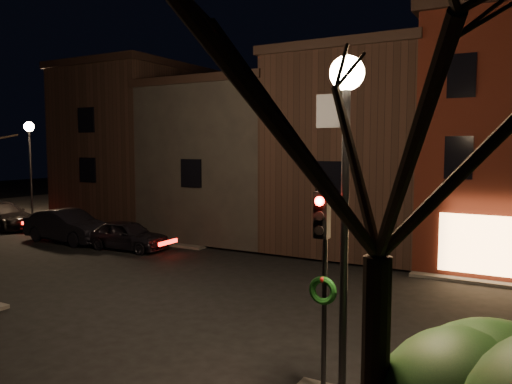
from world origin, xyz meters
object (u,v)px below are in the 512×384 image
traffic_signal (323,261)px  parked_car_b (68,226)px  street_lamp_far (30,144)px  parked_car_c (2,215)px  street_lamp_near (346,138)px  bare_tree_right (382,51)px  parked_car_a (127,235)px

traffic_signal → parked_car_b: 20.07m
street_lamp_far → parked_car_c: (-0.55, -1.70, -4.38)m
traffic_signal → parked_car_c: (-25.15, 10.01, -2.01)m
street_lamp_near → bare_tree_right: (1.30, -2.50, 0.97)m
street_lamp_far → traffic_signal: 27.35m
parked_car_b → street_lamp_near: bearing=-114.8°
bare_tree_right → parked_car_c: size_ratio=1.55×
street_lamp_near → parked_car_c: size_ratio=1.18×
street_lamp_near → parked_car_c: 28.15m
traffic_signal → parked_car_c: traffic_signal is taller
parked_car_b → street_lamp_far: bearing=69.0°
street_lamp_near → street_lamp_far: size_ratio=1.00×
parked_car_c → traffic_signal: bearing=-106.4°
street_lamp_far → bare_tree_right: 30.32m
street_lamp_far → traffic_signal: (24.60, -11.71, -2.37)m
street_lamp_far → bare_tree_right: (26.50, -14.70, 0.97)m
street_lamp_near → traffic_signal: bearing=140.6°
traffic_signal → bare_tree_right: bare_tree_right is taller
street_lamp_near → traffic_signal: size_ratio=1.60×
street_lamp_near → parked_car_b: street_lamp_near is taller
street_lamp_near → street_lamp_far: same height
street_lamp_far → parked_car_a: street_lamp_far is taller
parked_car_c → parked_car_a: bearing=-89.9°
street_lamp_far → parked_car_c: 4.73m
traffic_signal → street_lamp_near: bearing=-39.4°
parked_car_c → bare_tree_right: bearing=-110.3°
parked_car_a → parked_car_c: (-11.38, 1.05, 0.07)m
traffic_signal → bare_tree_right: 4.87m
traffic_signal → parked_car_c: size_ratio=0.74×
bare_tree_right → parked_car_b: size_ratio=1.64×
street_lamp_far → parked_car_a: (10.82, -2.75, -4.45)m
street_lamp_far → parked_car_c: street_lamp_far is taller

